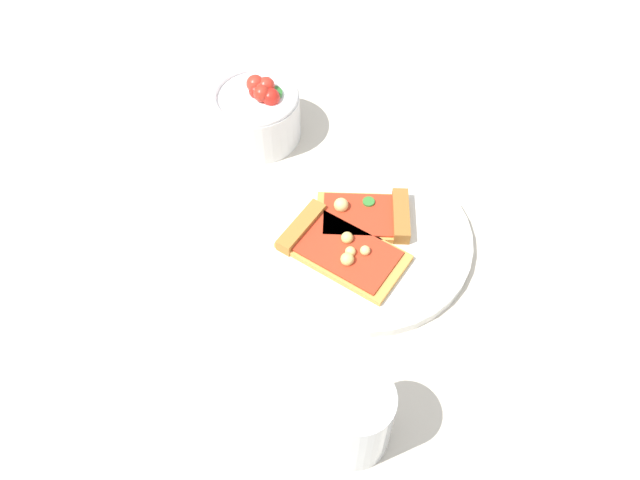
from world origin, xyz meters
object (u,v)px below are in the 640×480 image
object	(u,v)px
pizza_slice_far	(370,216)
soda_glass	(356,419)
pizza_slice_near	(338,248)
salad_bowl	(257,113)
plate	(362,237)

from	to	relation	value
pizza_slice_far	soda_glass	world-z (taller)	soda_glass
pizza_slice_near	salad_bowl	world-z (taller)	salad_bowl
pizza_slice_near	pizza_slice_far	bearing A→B (deg)	4.61
pizza_slice_near	salad_bowl	distance (m)	0.24
plate	soda_glass	bearing A→B (deg)	-139.70
pizza_slice_near	plate	bearing A→B (deg)	-4.90
plate	salad_bowl	bearing A→B (deg)	80.89
pizza_slice_near	pizza_slice_far	size ratio (longest dim) A/B	1.20
pizza_slice_near	soda_glass	xyz separation A→B (m)	(-0.15, -0.17, 0.03)
salad_bowl	soda_glass	distance (m)	0.46
pizza_slice_far	salad_bowl	xyz separation A→B (m)	(0.01, 0.22, 0.02)
pizza_slice_far	pizza_slice_near	bearing A→B (deg)	-175.39
soda_glass	pizza_slice_far	bearing A→B (deg)	38.43
plate	pizza_slice_far	distance (m)	0.03
soda_glass	pizza_slice_near	bearing A→B (deg)	47.57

